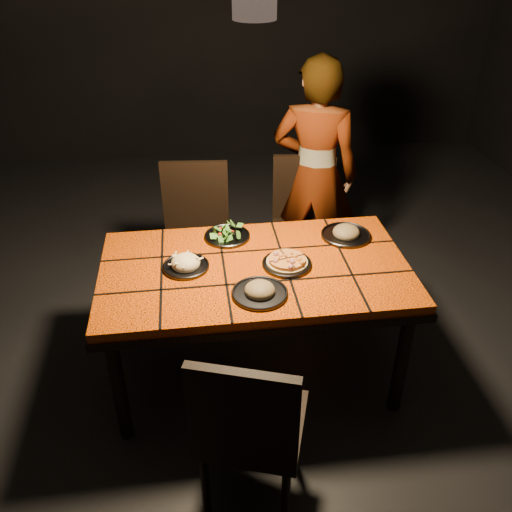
{
  "coord_description": "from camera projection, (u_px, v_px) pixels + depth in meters",
  "views": [
    {
      "loc": [
        -0.3,
        -2.33,
        2.3
      ],
      "look_at": [
        0.0,
        -0.01,
        0.82
      ],
      "focal_mm": 38.0,
      "sensor_mm": 36.0,
      "label": 1
    }
  ],
  "objects": [
    {
      "name": "plate_mushroom_b",
      "position": [
        346.0,
        233.0,
        3.06
      ],
      "size": [
        0.28,
        0.28,
        0.09
      ],
      "color": "#36363B",
      "rests_on": "dining_table"
    },
    {
      "name": "dining_table",
      "position": [
        255.0,
        278.0,
        2.86
      ],
      "size": [
        1.62,
        0.92,
        0.75
      ],
      "color": "#E85007",
      "rests_on": "ground"
    },
    {
      "name": "plate_pizza",
      "position": [
        287.0,
        262.0,
        2.81
      ],
      "size": [
        0.26,
        0.26,
        0.04
      ],
      "color": "#36363B",
      "rests_on": "dining_table"
    },
    {
      "name": "chair_far_left",
      "position": [
        196.0,
        227.0,
        3.57
      ],
      "size": [
        0.48,
        0.48,
        0.96
      ],
      "rotation": [
        0.0,
        0.0,
        -0.1
      ],
      "color": "black",
      "rests_on": "ground"
    },
    {
      "name": "chair_near",
      "position": [
        249.0,
        427.0,
        2.19
      ],
      "size": [
        0.54,
        0.54,
        0.95
      ],
      "rotation": [
        0.0,
        0.0,
        2.82
      ],
      "color": "black",
      "rests_on": "ground"
    },
    {
      "name": "plate_salad",
      "position": [
        227.0,
        234.0,
        3.05
      ],
      "size": [
        0.26,
        0.26,
        0.07
      ],
      "color": "#36363B",
      "rests_on": "dining_table"
    },
    {
      "name": "plate_mushroom_a",
      "position": [
        260.0,
        291.0,
        2.59
      ],
      "size": [
        0.27,
        0.27,
        0.09
      ],
      "color": "#36363B",
      "rests_on": "dining_table"
    },
    {
      "name": "room_shell",
      "position": [
        255.0,
        126.0,
        2.41
      ],
      "size": [
        6.04,
        7.04,
        3.08
      ],
      "color": "black",
      "rests_on": "ground"
    },
    {
      "name": "diner",
      "position": [
        315.0,
        175.0,
        3.67
      ],
      "size": [
        0.68,
        0.57,
        1.6
      ],
      "primitive_type": "imported",
      "rotation": [
        0.0,
        0.0,
        2.77
      ],
      "color": "brown",
      "rests_on": "ground"
    },
    {
      "name": "plate_pasta",
      "position": [
        186.0,
        264.0,
        2.79
      ],
      "size": [
        0.24,
        0.24,
        0.08
      ],
      "color": "#36363B",
      "rests_on": "dining_table"
    },
    {
      "name": "chair_far_right",
      "position": [
        303.0,
        216.0,
        3.73
      ],
      "size": [
        0.48,
        0.48,
        0.94
      ],
      "rotation": [
        0.0,
        0.0,
        -0.15
      ],
      "color": "black",
      "rests_on": "ground"
    }
  ]
}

